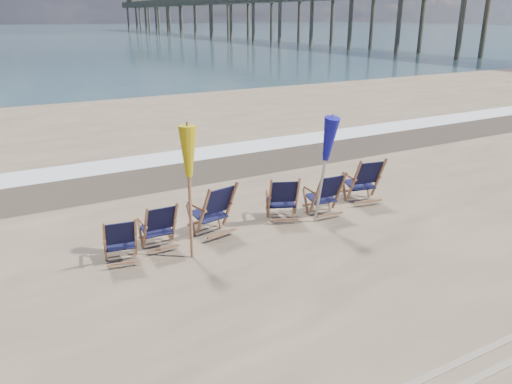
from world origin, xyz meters
TOP-DOWN VIEW (x-y plane):
  - surf_foam at (0.00, 8.30)m, footprint 200.00×1.40m
  - wet_sand_strip at (0.00, 6.80)m, footprint 200.00×2.60m
  - beach_chair_0 at (-2.28, 2.25)m, footprint 0.67×0.72m
  - beach_chair_1 at (-1.51, 2.48)m, footprint 0.61×0.69m
  - beach_chair_2 at (-0.33, 2.60)m, footprint 0.84×0.91m
  - beach_chair_3 at (1.08, 2.44)m, footprint 0.86×0.90m
  - beach_chair_4 at (2.04, 2.30)m, footprint 0.69×0.77m
  - beach_chair_5 at (3.27, 2.47)m, footprint 0.83×0.90m
  - umbrella_yellow at (-1.37, 2.02)m, footprint 0.30×0.30m
  - umbrella_blue at (1.41, 2.07)m, footprint 0.30×0.30m
  - fishing_pier at (38.00, 74.00)m, footprint 4.40×140.00m

SIDE VIEW (x-z plane):
  - wet_sand_strip at x=0.00m, z-range 0.00..0.00m
  - surf_foam at x=0.00m, z-range 0.00..0.01m
  - beach_chair_0 at x=-2.28m, z-range 0.00..0.89m
  - beach_chair_1 at x=-1.51m, z-range 0.00..0.94m
  - beach_chair_3 at x=1.08m, z-range 0.00..0.99m
  - beach_chair_4 at x=2.04m, z-range 0.00..1.01m
  - beach_chair_5 at x=3.27m, z-range 0.00..1.10m
  - beach_chair_2 at x=-0.33m, z-range 0.00..1.10m
  - umbrella_blue at x=1.41m, z-range 0.58..2.80m
  - umbrella_yellow at x=-1.37m, z-range 0.61..2.90m
  - fishing_pier at x=38.00m, z-range 0.00..9.30m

